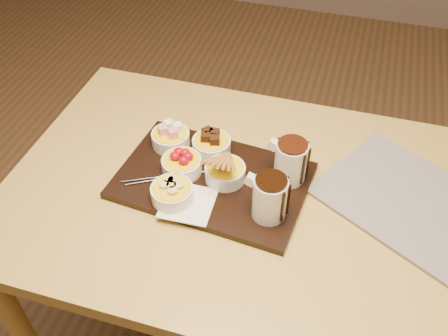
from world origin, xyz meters
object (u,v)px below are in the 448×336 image
(pitcher_dark_chocolate, at_px, (270,198))
(pitcher_milk_chocolate, at_px, (291,162))
(dining_table, at_px, (247,218))
(newspaper, at_px, (407,200))
(bowl_strawberries, at_px, (182,165))
(serving_board, at_px, (212,180))

(pitcher_dark_chocolate, xyz_separation_m, pitcher_milk_chocolate, (0.02, 0.13, 0.00))
(dining_table, xyz_separation_m, pitcher_milk_chocolate, (0.09, 0.06, 0.17))
(dining_table, bearing_deg, pitcher_milk_chocolate, 32.83)
(pitcher_dark_chocolate, distance_m, newspaper, 0.35)
(pitcher_milk_chocolate, bearing_deg, bowl_strawberries, -163.61)
(serving_board, relative_size, newspaper, 1.20)
(dining_table, height_order, newspaper, newspaper)
(serving_board, relative_size, pitcher_dark_chocolate, 4.32)
(pitcher_dark_chocolate, distance_m, pitcher_milk_chocolate, 0.13)
(dining_table, relative_size, newspaper, 3.12)
(pitcher_milk_chocolate, distance_m, newspaper, 0.29)
(pitcher_dark_chocolate, bearing_deg, pitcher_milk_chocolate, 85.60)
(bowl_strawberries, height_order, pitcher_milk_chocolate, pitcher_milk_chocolate)
(bowl_strawberries, bearing_deg, serving_board, -1.80)
(pitcher_milk_chocolate, height_order, newspaper, pitcher_milk_chocolate)
(pitcher_dark_chocolate, bearing_deg, newspaper, 31.27)
(serving_board, height_order, newspaper, serving_board)
(newspaper, bearing_deg, bowl_strawberries, -143.08)
(bowl_strawberries, relative_size, newspaper, 0.26)
(serving_board, relative_size, pitcher_milk_chocolate, 4.32)
(dining_table, relative_size, serving_board, 2.61)
(pitcher_milk_chocolate, bearing_deg, serving_board, -158.20)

